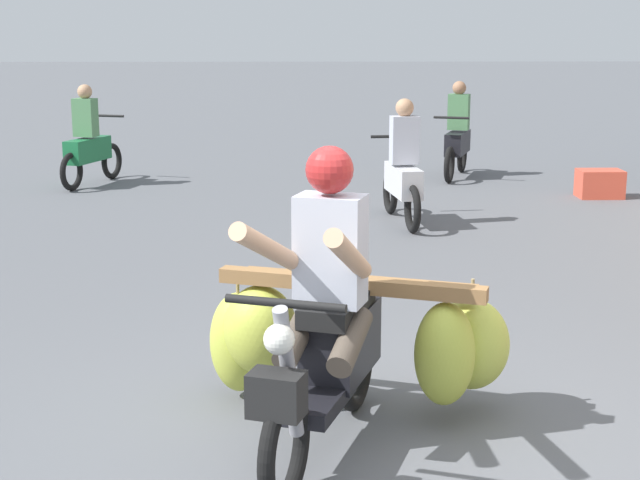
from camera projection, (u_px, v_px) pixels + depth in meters
The scene contains 6 objects.
ground_plane at pixel (383, 476), 4.65m from camera, with size 120.00×120.00×0.00m, color #56595E.
motorbike_main_loaded at pixel (342, 333), 5.13m from camera, with size 1.81×1.81×1.58m.
motorbike_distant_ahead_left at pixel (403, 174), 10.52m from camera, with size 0.50×1.62×1.40m.
motorbike_distant_ahead_right at pixel (89, 145), 13.15m from camera, with size 0.69×1.57×1.40m.
motorbike_distant_far_ahead at pixel (457, 138), 13.93m from camera, with size 0.71×1.56×1.40m.
produce_crate at pixel (600, 184), 12.29m from camera, with size 0.56×0.40×0.36m, color #CC4C38.
Camera 1 is at (-0.40, -4.28, 2.14)m, focal length 53.33 mm.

